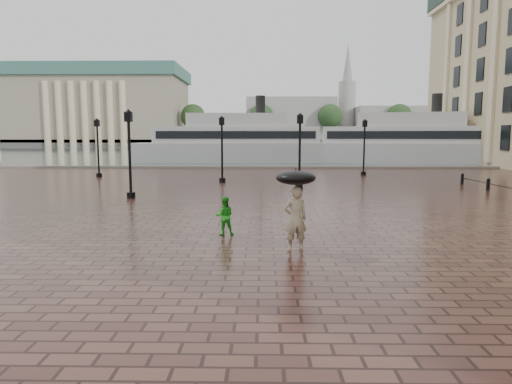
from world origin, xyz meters
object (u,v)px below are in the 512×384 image
at_px(ferry_near, 236,142).
at_px(ferry_far, 409,143).
at_px(child_pedestrian, 225,216).
at_px(street_lamps, 227,149).
at_px(adult_pedestrian, 295,219).

distance_m(ferry_near, ferry_far, 20.21).
height_order(ferry_near, ferry_far, ferry_near).
relative_size(child_pedestrian, ferry_near, 0.05).
bearing_deg(child_pedestrian, ferry_near, -94.16).
relative_size(street_lamps, ferry_near, 0.88).
bearing_deg(adult_pedestrian, ferry_far, -122.77).
relative_size(street_lamps, ferry_far, 0.86).
distance_m(adult_pedestrian, child_pedestrian, 2.94).
distance_m(adult_pedestrian, ferry_far, 44.01).
relative_size(adult_pedestrian, ferry_far, 0.07).
xyz_separation_m(street_lamps, ferry_far, (19.28, 22.64, 0.05)).
bearing_deg(adult_pedestrian, ferry_near, -95.93).
distance_m(adult_pedestrian, ferry_near, 43.00).
distance_m(child_pedestrian, ferry_near, 40.87).
bearing_deg(ferry_far, child_pedestrian, -100.97).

